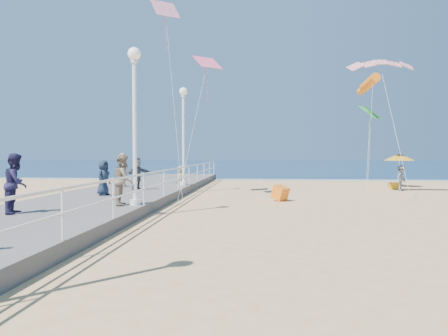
# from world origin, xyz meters

# --- Properties ---
(ground) EXTENTS (160.00, 160.00, 0.00)m
(ground) POSITION_xyz_m (0.00, 0.00, 0.00)
(ground) COLOR #E1B375
(ground) RESTS_ON ground
(ocean) EXTENTS (160.00, 90.00, 0.05)m
(ocean) POSITION_xyz_m (0.00, 65.00, 0.01)
(ocean) COLOR #0C284C
(ocean) RESTS_ON ground
(surf_line) EXTENTS (160.00, 1.20, 0.04)m
(surf_line) POSITION_xyz_m (0.00, 20.50, 0.03)
(surf_line) COLOR silver
(surf_line) RESTS_ON ground
(boardwalk) EXTENTS (5.00, 44.00, 0.40)m
(boardwalk) POSITION_xyz_m (-7.50, 0.00, 0.20)
(boardwalk) COLOR slate
(boardwalk) RESTS_ON ground
(railing) EXTENTS (0.05, 42.00, 0.55)m
(railing) POSITION_xyz_m (-5.05, 0.00, 1.25)
(railing) COLOR white
(railing) RESTS_ON boardwalk
(lamp_post_mid) EXTENTS (0.44, 0.44, 5.32)m
(lamp_post_mid) POSITION_xyz_m (-5.35, 0.00, 3.66)
(lamp_post_mid) COLOR white
(lamp_post_mid) RESTS_ON boardwalk
(lamp_post_far) EXTENTS (0.44, 0.44, 5.32)m
(lamp_post_far) POSITION_xyz_m (-5.35, 9.00, 3.66)
(lamp_post_far) COLOR white
(lamp_post_far) RESTS_ON boardwalk
(spectator_1) EXTENTS (0.82, 0.96, 1.71)m
(spectator_1) POSITION_xyz_m (-5.75, -0.04, 1.26)
(spectator_1) COLOR #86715C
(spectator_1) RESTS_ON boardwalk
(spectator_4) EXTENTS (0.63, 0.81, 1.47)m
(spectator_4) POSITION_xyz_m (-7.65, 3.16, 1.13)
(spectator_4) COLOR #1A273A
(spectator_4) RESTS_ON boardwalk
(spectator_5) EXTENTS (1.06, 1.53, 1.58)m
(spectator_5) POSITION_xyz_m (-7.06, 5.98, 1.19)
(spectator_5) COLOR #545559
(spectator_5) RESTS_ON boardwalk
(spectator_6) EXTENTS (0.58, 0.74, 1.77)m
(spectator_6) POSITION_xyz_m (-8.31, 7.81, 1.29)
(spectator_6) COLOR gray
(spectator_6) RESTS_ON boardwalk
(spectator_7) EXTENTS (0.85, 0.99, 1.76)m
(spectator_7) POSITION_xyz_m (-8.22, -2.30, 1.28)
(spectator_7) COLOR #201C3E
(spectator_7) RESTS_ON boardwalk
(beach_walker_a) EXTENTS (1.00, 1.11, 1.49)m
(beach_walker_a) POSITION_xyz_m (6.81, 11.15, 0.75)
(beach_walker_a) COLOR slate
(beach_walker_a) RESTS_ON ground
(beach_walker_c) EXTENTS (0.83, 0.83, 1.46)m
(beach_walker_c) POSITION_xyz_m (-5.56, 9.43, 0.73)
(beach_walker_c) COLOR #7E7B57
(beach_walker_c) RESTS_ON ground
(box_kite) EXTENTS (0.89, 0.88, 0.74)m
(box_kite) POSITION_xyz_m (-0.26, 5.28, 0.30)
(box_kite) COLOR #ED3E0D
(box_kite) RESTS_ON ground
(beach_umbrella) EXTENTS (1.90, 1.90, 2.14)m
(beach_umbrella) POSITION_xyz_m (7.56, 14.08, 1.91)
(beach_umbrella) COLOR white
(beach_umbrella) RESTS_ON ground
(beach_chair_left) EXTENTS (0.55, 0.55, 0.40)m
(beach_chair_left) POSITION_xyz_m (6.73, 12.25, 0.20)
(beach_chair_left) COLOR #FFAD1A
(beach_chair_left) RESTS_ON ground
(kite_parafoil) EXTENTS (3.32, 0.94, 0.65)m
(kite_parafoil) POSITION_xyz_m (4.95, 8.64, 6.80)
(kite_parafoil) COLOR red
(kite_windsock) EXTENTS (1.07, 3.05, 1.16)m
(kite_windsock) POSITION_xyz_m (5.26, 12.29, 6.34)
(kite_windsock) COLOR orange
(kite_diamond_pink) EXTENTS (1.51, 1.47, 0.70)m
(kite_diamond_pink) POSITION_xyz_m (-3.74, 6.71, 6.56)
(kite_diamond_pink) COLOR #EE577A
(kite_diamond_green) EXTENTS (1.63, 1.71, 0.83)m
(kite_diamond_green) POSITION_xyz_m (5.69, 13.94, 4.72)
(kite_diamond_green) COLOR green
(kite_diamond_redwhite) EXTENTS (1.50, 1.43, 0.95)m
(kite_diamond_redwhite) POSITION_xyz_m (-5.79, 6.63, 9.16)
(kite_diamond_redwhite) COLOR #C0163C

